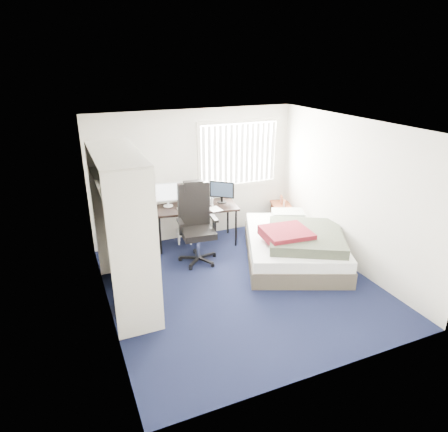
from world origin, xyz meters
TOP-DOWN VIEW (x-y plane):
  - ground at (0.00, 0.00)m, footprint 4.20×4.20m
  - room_shell at (0.00, 0.00)m, footprint 4.20×4.20m
  - window_assembly at (0.90, 2.04)m, footprint 1.72×0.09m
  - closet at (-1.67, 0.27)m, footprint 0.64×1.84m
  - desk at (-0.13, 1.75)m, footprint 1.64×0.95m
  - office_chair at (-0.34, 1.10)m, footprint 0.72×0.72m
  - footstool at (-0.33, 1.83)m, footprint 0.38×0.34m
  - nightstand at (1.75, 1.70)m, footprint 0.58×0.82m
  - bed at (1.25, 0.41)m, footprint 2.33×2.61m
  - pine_box at (-1.65, 0.02)m, footprint 0.48×0.38m

SIDE VIEW (x-z plane):
  - ground at x=0.00m, z-range 0.00..0.00m
  - pine_box at x=-1.65m, z-range 0.00..0.33m
  - footstool at x=-0.33m, z-range 0.07..0.32m
  - bed at x=1.25m, z-range -0.06..0.65m
  - nightstand at x=1.75m, z-range 0.10..0.80m
  - office_chair at x=-0.34m, z-range -0.16..1.24m
  - desk at x=-0.13m, z-range 0.18..1.40m
  - closet at x=-1.67m, z-range 0.24..2.46m
  - room_shell at x=0.00m, z-range -0.59..3.61m
  - window_assembly at x=0.90m, z-range 0.94..2.26m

